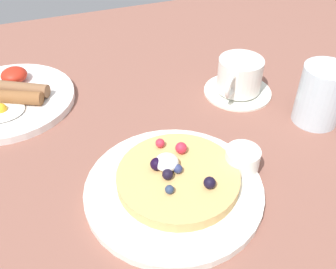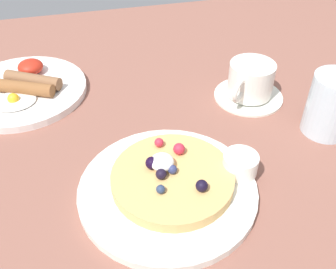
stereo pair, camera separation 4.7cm
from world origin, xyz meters
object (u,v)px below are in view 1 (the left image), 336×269
coffee_saucer (238,91)px  water_glass (321,95)px  breakfast_plate (8,100)px  syrup_ramekin (242,158)px  pancake_plate (174,189)px  coffee_cup (240,75)px

coffee_saucer → water_glass: (8.32, -11.89, 4.63)cm
breakfast_plate → water_glass: 54.32cm
syrup_ramekin → breakfast_plate: size_ratio=0.21×
pancake_plate → coffee_saucer: pancake_plate is taller
coffee_saucer → coffee_cup: size_ratio=1.31×
coffee_saucer → coffee_cup: coffee_cup is taller
breakfast_plate → syrup_ramekin: bearing=-44.0°
syrup_ramekin → coffee_saucer: (9.56, 18.72, -2.38)cm
syrup_ramekin → coffee_saucer: bearing=63.0°
water_glass → coffee_cup: bearing=125.6°
water_glass → breakfast_plate: bearing=154.7°
syrup_ramekin → coffee_cup: 20.89cm
coffee_saucer → water_glass: water_glass is taller
syrup_ramekin → coffee_cup: (9.44, 18.60, 1.20)cm
breakfast_plate → water_glass: (48.94, -23.17, 4.39)cm
pancake_plate → syrup_ramekin: (10.53, 0.32, 2.17)cm
pancake_plate → coffee_cup: (19.97, 18.92, 3.37)cm
pancake_plate → syrup_ramekin: size_ratio=4.94×
pancake_plate → coffee_cup: size_ratio=2.57×
breakfast_plate → water_glass: size_ratio=2.36×
coffee_cup → pancake_plate: bearing=-136.5°
coffee_saucer → breakfast_plate: bearing=164.5°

